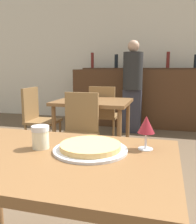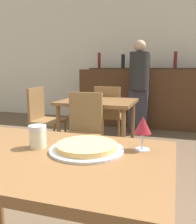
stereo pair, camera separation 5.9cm
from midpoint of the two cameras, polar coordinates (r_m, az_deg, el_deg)
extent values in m
cube|color=silver|center=(5.49, 12.22, 12.52)|extent=(8.00, 0.05, 2.80)
cube|color=brown|center=(1.16, -11.25, -10.18)|extent=(1.15, 0.74, 0.04)
cylinder|color=brown|center=(1.48, 15.28, -22.10)|extent=(0.05, 0.05, 0.72)
cube|color=brown|center=(3.15, 0.49, 2.33)|extent=(0.92, 0.75, 0.04)
cylinder|color=brown|center=(3.08, -8.42, -4.96)|extent=(0.05, 0.05, 0.70)
cylinder|color=brown|center=(2.83, 6.36, -6.24)|extent=(0.05, 0.05, 0.70)
cylinder|color=brown|center=(3.64, -4.07, -2.54)|extent=(0.05, 0.05, 0.70)
cylinder|color=brown|center=(3.44, 8.42, -3.39)|extent=(0.05, 0.05, 0.70)
cube|color=#4C2D19|center=(5.01, 11.31, 3.14)|extent=(2.60, 0.56, 1.11)
cube|color=#4C2D19|center=(5.12, 11.71, 9.67)|extent=(2.39, 0.24, 0.03)
cylinder|color=maroon|center=(5.32, 0.60, 11.73)|extent=(0.06, 0.06, 0.31)
cylinder|color=black|center=(5.20, 6.08, 11.49)|extent=(0.07, 0.07, 0.27)
cylinder|color=maroon|center=(5.12, 11.77, 11.30)|extent=(0.07, 0.07, 0.26)
cylinder|color=maroon|center=(5.09, 17.59, 11.32)|extent=(0.07, 0.07, 0.31)
cube|color=olive|center=(2.63, -3.55, -5.77)|extent=(0.40, 0.40, 0.04)
cube|color=olive|center=(2.75, -2.24, -0.04)|extent=(0.38, 0.04, 0.44)
cylinder|color=olive|center=(2.62, -8.39, -11.04)|extent=(0.03, 0.03, 0.41)
cylinder|color=olive|center=(2.50, -1.20, -12.00)|extent=(0.03, 0.03, 0.41)
cylinder|color=olive|center=(2.91, -5.44, -8.80)|extent=(0.03, 0.03, 0.41)
cylinder|color=olive|center=(2.80, 1.06, -9.52)|extent=(0.03, 0.03, 0.41)
cube|color=olive|center=(3.80, 3.25, -0.86)|extent=(0.40, 0.40, 0.04)
cube|color=olive|center=(3.59, 2.57, 2.33)|extent=(0.38, 0.04, 0.44)
cylinder|color=olive|center=(3.97, 6.21, -3.68)|extent=(0.03, 0.03, 0.41)
cylinder|color=olive|center=(4.05, 1.48, -3.36)|extent=(0.03, 0.03, 0.41)
cylinder|color=olive|center=(3.65, 5.15, -4.90)|extent=(0.03, 0.03, 0.41)
cylinder|color=olive|center=(3.73, 0.03, -4.51)|extent=(0.03, 0.03, 0.41)
cube|color=olive|center=(3.48, -10.77, -2.04)|extent=(0.40, 0.40, 0.04)
cube|color=olive|center=(3.53, -13.51, 1.93)|extent=(0.04, 0.38, 0.44)
cylinder|color=olive|center=(3.31, -9.43, -6.57)|extent=(0.03, 0.03, 0.41)
cylinder|color=olive|center=(3.60, -6.98, -5.13)|extent=(0.03, 0.03, 0.41)
cylinder|color=olive|center=(3.47, -14.47, -5.96)|extent=(0.03, 0.03, 0.41)
cylinder|color=olive|center=(3.75, -11.73, -4.65)|extent=(0.03, 0.03, 0.41)
cylinder|color=silver|center=(1.16, -1.14, -8.65)|extent=(0.34, 0.34, 0.01)
cylinder|color=#E0B266|center=(1.15, -1.14, -7.80)|extent=(0.28, 0.28, 0.02)
cylinder|color=beige|center=(1.23, -12.25, -6.04)|extent=(0.08, 0.08, 0.08)
cylinder|color=silver|center=(1.21, -12.34, -3.57)|extent=(0.08, 0.08, 0.02)
cube|color=#2D2D38|center=(4.47, 9.53, 0.16)|extent=(0.32, 0.18, 0.77)
cylinder|color=#262626|center=(4.41, 9.80, 9.22)|extent=(0.34, 0.34, 0.64)
sphere|color=tan|center=(4.43, 9.96, 14.65)|extent=(0.20, 0.20, 0.20)
cylinder|color=silver|center=(1.20, 11.47, -8.37)|extent=(0.07, 0.07, 0.00)
cylinder|color=silver|center=(1.19, 11.54, -6.56)|extent=(0.01, 0.01, 0.07)
cone|color=maroon|center=(1.17, 11.67, -2.92)|extent=(0.08, 0.08, 0.08)
camera|label=1|loc=(0.03, -88.93, 0.19)|focal=40.00mm
camera|label=2|loc=(0.03, 91.07, -0.19)|focal=40.00mm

